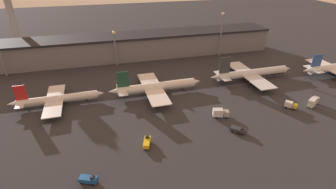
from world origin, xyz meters
TOP-DOWN VIEW (x-y plane):
  - ground at (0.00, 0.00)m, footprint 600.00×600.00m
  - terminal_building at (0.00, 86.37)m, footprint 194.90×20.43m
  - airplane_1 at (-32.36, 34.12)m, footprint 39.51×29.48m
  - airplane_2 at (11.11, 33.64)m, footprint 44.46×34.29m
  - airplane_3 at (62.57, 36.09)m, footprint 47.15×35.77m
  - airplane_4 at (110.07, 30.94)m, footprint 41.71×31.29m
  - service_vehicle_0 at (-19.31, -15.07)m, footprint 5.66×4.05m
  - service_vehicle_1 at (63.69, 6.00)m, footprint 5.15×5.26m
  - service_vehicle_2 at (74.22, 5.05)m, footprint 7.97×5.89m
  - service_vehicle_3 at (-0.05, -2.90)m, footprint 3.75×5.99m
  - service_vehicle_4 at (31.66, 7.12)m, footprint 6.72×4.07m
  - service_vehicle_5 at (33.81, -4.10)m, footprint 5.69×5.54m
  - lamp_post_1 at (-3.43, 74.24)m, footprint 1.80×1.80m
  - lamp_post_2 at (62.10, 74.24)m, footprint 1.80×1.80m
  - control_tower at (-65.67, 122.88)m, footprint 9.00×9.00m

SIDE VIEW (x-z plane):
  - ground at x=0.00m, z-range 0.00..0.00m
  - service_vehicle_5 at x=33.81m, z-range -0.08..2.58m
  - service_vehicle_0 at x=-19.31m, z-range -0.08..2.74m
  - service_vehicle_3 at x=-0.05m, z-range -0.08..2.88m
  - service_vehicle_1 at x=63.69m, z-range 0.18..3.03m
  - service_vehicle_4 at x=31.66m, z-range 0.18..3.90m
  - service_vehicle_2 at x=74.22m, z-range 0.19..4.08m
  - airplane_1 at x=-32.36m, z-range -2.69..8.57m
  - airplane_2 at x=11.11m, z-range -2.98..9.93m
  - airplane_3 at x=62.57m, z-range -3.49..10.61m
  - airplane_4 at x=110.07m, z-range -2.54..10.12m
  - terminal_building at x=0.00m, z-range 0.06..14.77m
  - lamp_post_1 at x=-3.43m, z-range 3.14..23.62m
  - lamp_post_2 at x=62.10m, z-range 3.52..31.10m
  - control_tower at x=-65.67m, z-range 3.45..45.84m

